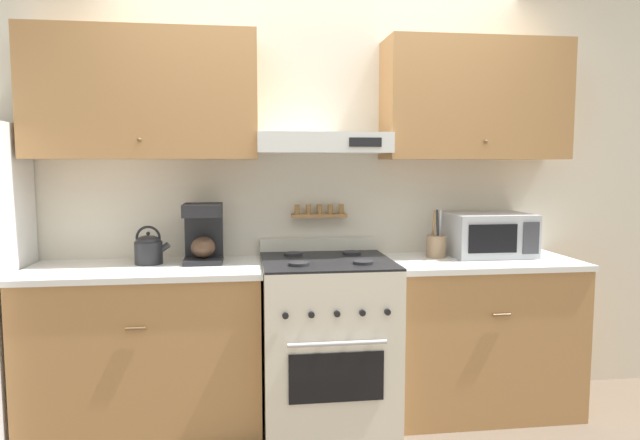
{
  "coord_description": "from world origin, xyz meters",
  "views": [
    {
      "loc": [
        -0.46,
        -2.86,
        1.48
      ],
      "look_at": [
        -0.04,
        0.26,
        1.16
      ],
      "focal_mm": 32.0,
      "sensor_mm": 36.0,
      "label": 1
    }
  ],
  "objects": [
    {
      "name": "utensil_crock",
      "position": [
        0.69,
        0.41,
        0.99
      ],
      "size": [
        0.12,
        0.12,
        0.29
      ],
      "color": "#8E7051",
      "rests_on": "counter_right"
    },
    {
      "name": "coffee_maker",
      "position": [
        -0.69,
        0.44,
        1.08
      ],
      "size": [
        0.21,
        0.25,
        0.34
      ],
      "color": "black",
      "rests_on": "counter_left"
    },
    {
      "name": "counter_left",
      "position": [
        -1.0,
        0.32,
        0.46
      ],
      "size": [
        1.27,
        0.63,
        0.91
      ],
      "color": "#AD7A47",
      "rests_on": "ground_plane"
    },
    {
      "name": "tea_kettle",
      "position": [
        -0.99,
        0.41,
        1.0
      ],
      "size": [
        0.2,
        0.15,
        0.22
      ],
      "color": "#232326",
      "rests_on": "counter_left"
    },
    {
      "name": "microwave",
      "position": [
        1.03,
        0.42,
        1.04
      ],
      "size": [
        0.49,
        0.37,
        0.26
      ],
      "color": "#ADAFB5",
      "rests_on": "counter_right"
    },
    {
      "name": "wall_back",
      "position": [
        -0.03,
        0.59,
        1.47
      ],
      "size": [
        5.2,
        0.46,
        2.55
      ],
      "color": "beige",
      "rests_on": "ground_plane"
    },
    {
      "name": "counter_right",
      "position": [
        0.92,
        0.32,
        0.46
      ],
      "size": [
        1.12,
        0.63,
        0.91
      ],
      "color": "#AD7A47",
      "rests_on": "ground_plane"
    },
    {
      "name": "stove_range",
      "position": [
        0.0,
        0.27,
        0.47
      ],
      "size": [
        0.72,
        0.73,
        1.02
      ],
      "color": "beige",
      "rests_on": "ground_plane"
    }
  ]
}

